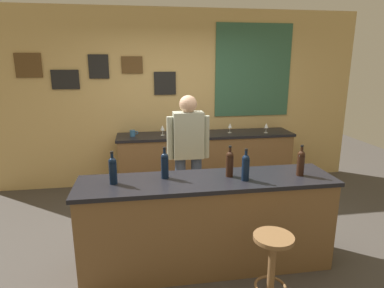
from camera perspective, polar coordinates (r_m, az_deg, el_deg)
ground_plane at (r=3.88m, az=1.31°, el=-16.87°), size 10.00×10.00×0.00m
back_wall at (r=5.36m, az=-2.26°, el=8.01°), size 6.00×0.09×2.80m
bar_counter at (r=3.31m, az=2.64°, el=-13.57°), size 2.46×0.60×0.92m
side_counter at (r=5.25m, az=2.38°, el=-2.94°), size 2.76×0.56×0.90m
bartender at (r=3.99m, az=-0.65°, el=-1.29°), size 0.52×0.21×1.62m
bar_stool at (r=2.85m, az=13.77°, el=-19.10°), size 0.32×0.32×0.68m
wine_bottle_a at (r=3.05m, az=-13.63°, el=-4.35°), size 0.07×0.07×0.31m
wine_bottle_b at (r=3.12m, az=-4.77°, el=-3.57°), size 0.07×0.07×0.31m
wine_bottle_c at (r=3.17m, az=6.58°, el=-3.29°), size 0.07×0.07×0.31m
wine_bottle_d at (r=3.09m, az=9.32°, el=-3.89°), size 0.07×0.07×0.31m
wine_bottle_e at (r=3.35m, az=18.42°, el=-3.00°), size 0.07×0.07×0.31m
wine_glass_a at (r=5.01m, az=-5.17°, el=2.76°), size 0.07×0.07×0.16m
wine_glass_b at (r=5.12m, az=-3.58°, el=3.05°), size 0.07×0.07×0.16m
wine_glass_c at (r=5.21m, az=6.62°, el=3.16°), size 0.07×0.07×0.16m
wine_glass_d at (r=5.30m, az=12.82°, el=3.09°), size 0.07×0.07×0.16m
coffee_mug at (r=5.02m, az=-10.29°, el=1.87°), size 0.13×0.08×0.09m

